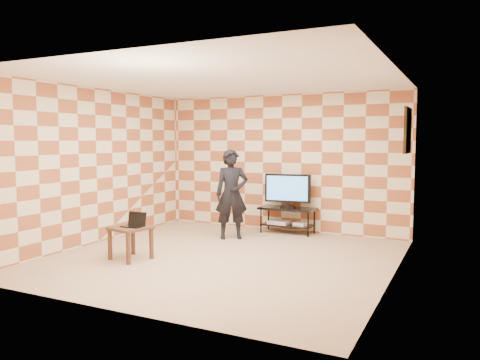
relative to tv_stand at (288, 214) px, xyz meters
name	(u,v)px	position (x,y,z in m)	size (l,w,h in m)	color
floor	(223,257)	(-0.23, -2.22, -0.37)	(5.00, 5.00, 0.00)	tan
wall_back	(282,163)	(-0.23, 0.28, 0.98)	(5.00, 0.02, 2.70)	beige
wall_front	(109,184)	(-0.23, -4.72, 0.98)	(5.00, 0.02, 2.70)	beige
wall_left	(97,166)	(-2.73, -2.22, 0.98)	(0.02, 5.00, 2.70)	beige
wall_right	(395,175)	(2.27, -2.22, 0.98)	(0.02, 5.00, 2.70)	beige
ceiling	(222,80)	(-0.23, -2.22, 2.33)	(5.00, 5.00, 0.02)	white
wall_art	(408,131)	(2.24, -0.67, 1.58)	(0.04, 0.72, 0.72)	black
tv_stand	(288,214)	(0.00, 0.00, 0.00)	(1.09, 0.49, 0.50)	black
tv	(288,189)	(0.00, 0.00, 0.49)	(0.89, 0.20, 0.65)	black
dvd_player	(279,222)	(-0.16, -0.04, -0.16)	(0.40, 0.28, 0.07)	#B1B1B3
game_console	(300,224)	(0.26, -0.01, -0.17)	(0.24, 0.18, 0.06)	silver
side_table	(131,233)	(-1.43, -2.94, 0.04)	(0.62, 0.62, 0.50)	#3E2A1C
laptop	(135,223)	(-1.39, -2.89, 0.18)	(0.32, 0.26, 0.21)	black
person	(232,194)	(-0.75, -0.92, 0.45)	(0.60, 0.39, 1.63)	black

